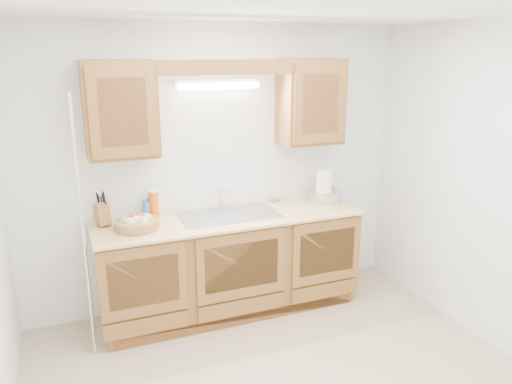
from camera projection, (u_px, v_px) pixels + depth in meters
name	position (u px, v px, depth m)	size (l,w,h in m)	color
room	(290.00, 219.00, 3.13)	(3.52, 3.50, 2.50)	tan
base_cabinets	(230.00, 264.00, 4.42)	(2.20, 0.60, 0.86)	brown
countertop	(230.00, 218.00, 4.28)	(2.30, 0.63, 0.04)	tan
upper_cabinet_left	(120.00, 110.00, 3.86)	(0.55, 0.33, 0.75)	brown
upper_cabinet_right	(310.00, 102.00, 4.46)	(0.55, 0.33, 0.75)	brown
valance	(227.00, 67.00, 3.94)	(2.20, 0.05, 0.12)	brown
fluorescent_fixture	(219.00, 84.00, 4.19)	(0.76, 0.08, 0.08)	white
sink	(229.00, 223.00, 4.32)	(0.84, 0.46, 0.36)	#9E9EA3
wire_shelf_pole	(83.00, 233.00, 3.60)	(0.03, 0.03, 2.00)	silver
outlet_plate	(312.00, 170.00, 4.82)	(0.08, 0.01, 0.12)	white
fruit_basket	(136.00, 223.00, 3.96)	(0.40, 0.40, 0.11)	#9E703F
knife_block	(102.00, 213.00, 4.02)	(0.13, 0.18, 0.28)	brown
orange_canister	(154.00, 204.00, 4.20)	(0.09, 0.09, 0.24)	#E4570C
soap_bottle	(150.00, 205.00, 4.22)	(0.10, 0.10, 0.22)	#2A7DD2
sponge	(275.00, 200.00, 4.70)	(0.12, 0.09, 0.02)	#CC333F
paper_towel	(324.00, 186.00, 4.61)	(0.18, 0.18, 0.37)	silver
apple_bowl	(325.00, 195.00, 4.66)	(0.37, 0.37, 0.15)	silver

